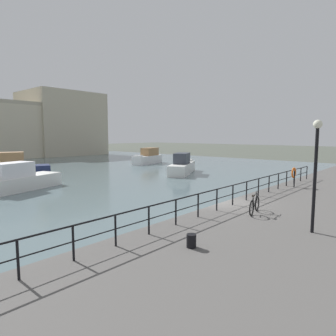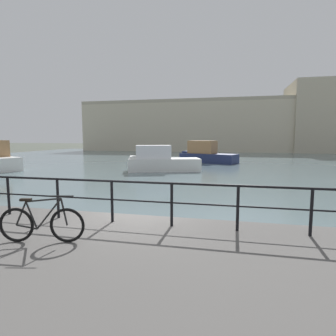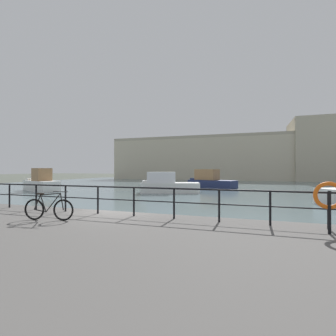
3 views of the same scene
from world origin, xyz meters
name	(u,v)px [view 3 (image 3 of 3)]	position (x,y,z in m)	size (l,w,h in m)	color
ground_plane	(114,235)	(0.00, 0.00, 0.00)	(240.00, 240.00, 0.00)	#4C5147
water_basin	(215,186)	(0.00, 30.20, 0.01)	(80.00, 60.00, 0.01)	slate
harbor_building	(254,157)	(6.29, 56.71, 5.75)	(60.81, 13.94, 14.19)	#C1B79E
moored_cabin_cruiser	(41,183)	(-19.30, 14.83, 1.01)	(6.50, 4.27, 2.83)	white
moored_blue_motorboat	(210,181)	(-0.26, 27.22, 1.03)	(7.39, 4.91, 2.70)	navy
moored_red_daysailer	(167,185)	(-3.60, 17.48, 0.93)	(6.94, 4.18, 2.38)	white
quay_railing	(98,195)	(-0.28, -0.75, 1.72)	(24.88, 0.07, 1.08)	black
parked_bicycle	(49,209)	(-1.12, -2.35, 1.38)	(1.75, 0.41, 0.98)	black
life_ring_stand	(329,197)	(7.34, -1.28, 1.96)	(0.75, 0.16, 1.40)	black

